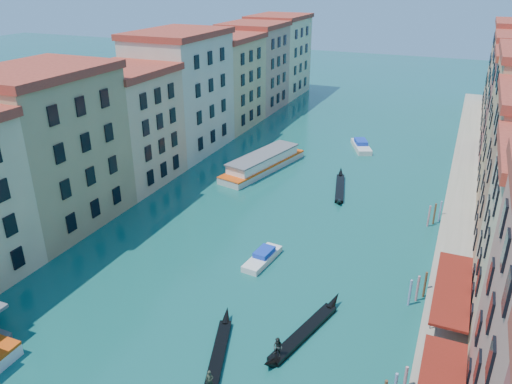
# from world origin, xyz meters

# --- Properties ---
(left_bank_palazzos) EXTENTS (12.80, 128.40, 21.00)m
(left_bank_palazzos) POSITION_xyz_m (-26.00, 64.68, 9.71)
(left_bank_palazzos) COLOR beige
(left_bank_palazzos) RESTS_ON ground
(quay) EXTENTS (4.00, 140.00, 1.00)m
(quay) POSITION_xyz_m (22.00, 65.00, 0.50)
(quay) COLOR gray
(quay) RESTS_ON ground
(mooring_poles_right) EXTENTS (1.44, 54.24, 3.20)m
(mooring_poles_right) POSITION_xyz_m (19.10, 28.80, 1.30)
(mooring_poles_right) COLOR brown
(mooring_poles_right) RESTS_ON ground
(vaporetto_far) EXTENTS (8.39, 19.10, 2.77)m
(vaporetto_far) POSITION_xyz_m (-8.62, 67.13, 1.25)
(vaporetto_far) COLOR beige
(vaporetto_far) RESTS_ON ground
(gondola_fore) EXTENTS (4.45, 11.44, 2.34)m
(gondola_fore) POSITION_xyz_m (4.63, 24.99, 0.40)
(gondola_fore) COLOR black
(gondola_fore) RESTS_ON ground
(gondola_right) EXTENTS (4.22, 12.45, 2.52)m
(gondola_right) POSITION_xyz_m (10.35, 30.48, 0.48)
(gondola_right) COLOR black
(gondola_right) RESTS_ON ground
(gondola_far) EXTENTS (3.91, 12.92, 1.85)m
(gondola_far) POSITION_xyz_m (5.07, 64.24, 0.38)
(gondola_far) COLOR black
(gondola_far) RESTS_ON ground
(motorboat_mid) EXTENTS (2.61, 6.39, 1.29)m
(motorboat_mid) POSITION_xyz_m (2.18, 40.84, 0.50)
(motorboat_mid) COLOR silver
(motorboat_mid) RESTS_ON ground
(motorboat_far) EXTENTS (5.33, 8.02, 1.59)m
(motorboat_far) POSITION_xyz_m (3.98, 83.94, 0.62)
(motorboat_far) COLOR silver
(motorboat_far) RESTS_ON ground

